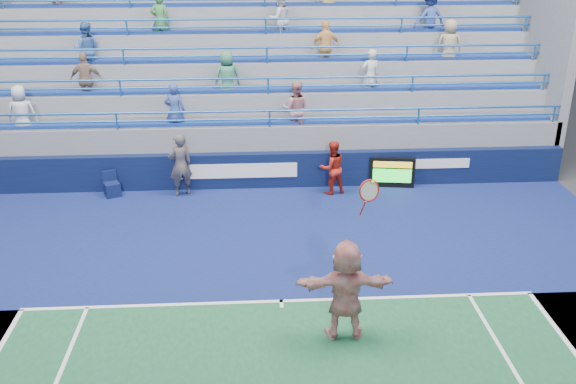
{
  "coord_description": "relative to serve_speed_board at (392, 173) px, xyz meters",
  "views": [
    {
      "loc": [
        -0.56,
        -11.73,
        7.53
      ],
      "look_at": [
        0.3,
        2.5,
        1.5
      ],
      "focal_mm": 40.0,
      "sensor_mm": 36.0,
      "label": 1
    }
  ],
  "objects": [
    {
      "name": "serve_speed_board",
      "position": [
        0.0,
        0.0,
        0.0
      ],
      "size": [
        1.38,
        0.34,
        0.95
      ],
      "color": "black",
      "rests_on": "ground"
    },
    {
      "name": "bleacher_stand",
      "position": [
        -3.7,
        4.03,
        1.07
      ],
      "size": [
        18.0,
        5.6,
        6.13
      ],
      "color": "slate",
      "rests_on": "ground"
    },
    {
      "name": "line_judge",
      "position": [
        -6.35,
        -0.24,
        0.48
      ],
      "size": [
        0.82,
        0.7,
        1.91
      ],
      "primitive_type": "imported",
      "rotation": [
        0.0,
        0.0,
        3.55
      ],
      "color": "#131935",
      "rests_on": "ground"
    },
    {
      "name": "ground",
      "position": [
        -3.7,
        -6.24,
        -0.48
      ],
      "size": [
        120.0,
        120.0,
        0.0
      ],
      "primitive_type": "plane",
      "color": "#333538"
    },
    {
      "name": "ball_girl",
      "position": [
        -1.89,
        -0.36,
        0.34
      ],
      "size": [
        0.94,
        0.82,
        1.63
      ],
      "primitive_type": "imported",
      "rotation": [
        0.0,
        0.0,
        3.44
      ],
      "color": "#AC2013",
      "rests_on": "ground"
    },
    {
      "name": "judge_chair",
      "position": [
        -8.4,
        -0.19,
        -0.24
      ],
      "size": [
        0.56,
        0.58,
        0.75
      ],
      "color": "#0D1740",
      "rests_on": "ground"
    },
    {
      "name": "sponsor_wall",
      "position": [
        -3.69,
        0.26,
        0.07
      ],
      "size": [
        18.0,
        0.32,
        1.1
      ],
      "color": "#090F35",
      "rests_on": "ground"
    },
    {
      "name": "tennis_player",
      "position": [
        -2.52,
        -7.51,
        0.56
      ],
      "size": [
        1.91,
        0.63,
        3.3
      ],
      "color": "silver",
      "rests_on": "ground"
    }
  ]
}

